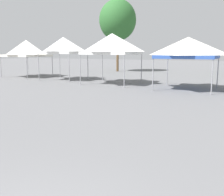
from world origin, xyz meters
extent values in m
cylinder|color=#9E9EA3|center=(-17.79, 15.41, 1.02)|extent=(0.06, 0.06, 2.05)
cylinder|color=#9E9EA3|center=(-14.57, 15.35, 1.02)|extent=(0.06, 0.06, 2.05)
cylinder|color=#9E9EA3|center=(-17.74, 18.63, 1.02)|extent=(0.06, 0.06, 2.05)
cylinder|color=#9E9EA3|center=(-14.51, 18.58, 1.02)|extent=(0.06, 0.06, 2.05)
pyramid|color=white|center=(-16.15, 16.99, 2.70)|extent=(3.44, 3.44, 1.30)
cube|color=white|center=(-16.15, 16.99, 1.95)|extent=(3.41, 3.41, 0.20)
cylinder|color=#9E9EA3|center=(-12.85, 14.92, 1.16)|extent=(0.06, 0.06, 2.33)
cylinder|color=#9E9EA3|center=(-9.97, 15.08, 1.16)|extent=(0.06, 0.06, 2.33)
cylinder|color=#9E9EA3|center=(-13.01, 17.80, 1.16)|extent=(0.06, 0.06, 2.33)
cylinder|color=#9E9EA3|center=(-10.13, 17.96, 1.16)|extent=(0.06, 0.06, 2.33)
pyramid|color=white|center=(-11.49, 16.44, 2.90)|extent=(3.20, 3.20, 1.15)
cube|color=white|center=(-11.49, 16.44, 2.23)|extent=(3.16, 3.16, 0.20)
cylinder|color=#9E9EA3|center=(-8.36, 14.20, 1.15)|extent=(0.06, 0.06, 2.30)
cylinder|color=#9E9EA3|center=(-5.01, 14.32, 1.15)|extent=(0.06, 0.06, 2.30)
cylinder|color=#9E9EA3|center=(-8.48, 17.55, 1.15)|extent=(0.06, 0.06, 2.30)
cylinder|color=#9E9EA3|center=(-5.12, 17.67, 1.15)|extent=(0.06, 0.06, 2.30)
pyramid|color=white|center=(-6.74, 15.93, 2.95)|extent=(3.64, 3.64, 1.30)
cube|color=white|center=(-6.74, 15.93, 2.20)|extent=(3.61, 3.61, 0.20)
cylinder|color=#9E9EA3|center=(-2.87, 13.76, 1.05)|extent=(0.06, 0.06, 2.10)
cylinder|color=#9E9EA3|center=(0.44, 13.83, 1.05)|extent=(0.06, 0.06, 2.10)
cylinder|color=#9E9EA3|center=(-2.94, 17.08, 1.05)|extent=(0.06, 0.06, 2.10)
cylinder|color=#9E9EA3|center=(0.37, 17.15, 1.05)|extent=(0.06, 0.06, 2.10)
pyramid|color=white|center=(-1.25, 15.46, 2.65)|extent=(3.56, 3.56, 1.09)
cube|color=#3359B2|center=(-1.25, 15.46, 2.00)|extent=(3.52, 3.52, 0.20)
cylinder|color=brown|center=(-11.75, 26.95, 2.09)|extent=(0.28, 0.28, 4.18)
ellipsoid|color=#2D662D|center=(-11.75, 26.95, 5.88)|extent=(4.24, 4.24, 4.67)
camera|label=1|loc=(2.26, -1.36, 2.32)|focal=42.67mm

